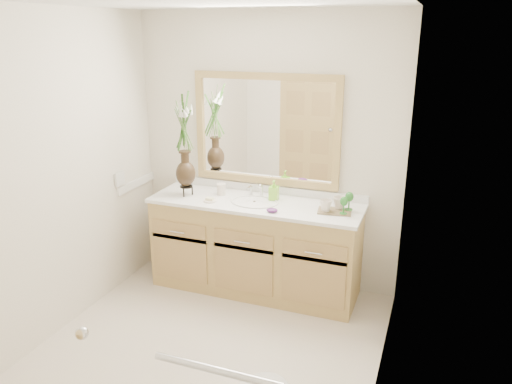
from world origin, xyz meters
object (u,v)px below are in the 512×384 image
at_px(flower_vase, 184,132).
at_px(tray, 335,211).
at_px(soap_bottle, 274,191).
at_px(tumbler, 221,189).

relative_size(flower_vase, tray, 3.13).
xyz_separation_m(flower_vase, soap_bottle, (0.77, 0.16, -0.49)).
height_order(soap_bottle, tray, soap_bottle).
bearing_deg(tray, flower_vase, 173.51).
bearing_deg(soap_bottle, tray, -16.49).
xyz_separation_m(flower_vase, tumbler, (0.28, 0.12, -0.52)).
bearing_deg(tray, tumbler, 167.18).
distance_m(flower_vase, soap_bottle, 0.92).
xyz_separation_m(soap_bottle, tray, (0.56, -0.12, -0.07)).
bearing_deg(soap_bottle, flower_vase, -172.75).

